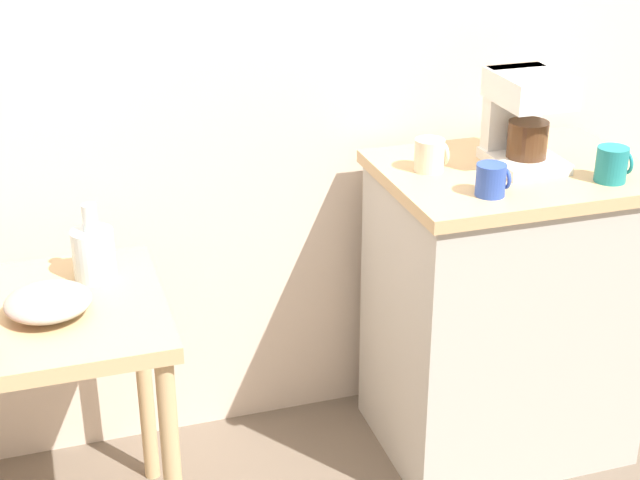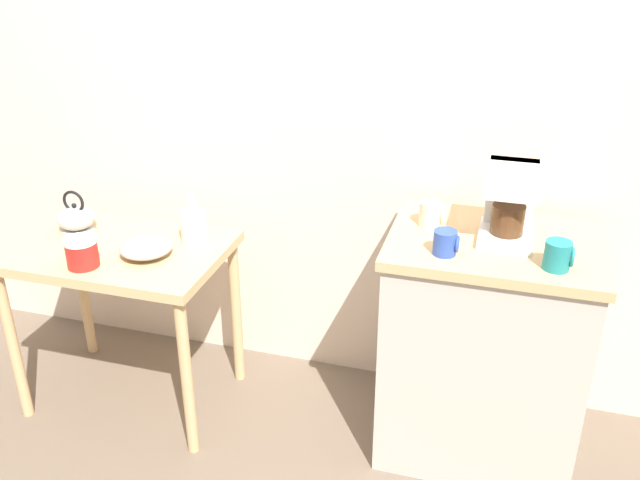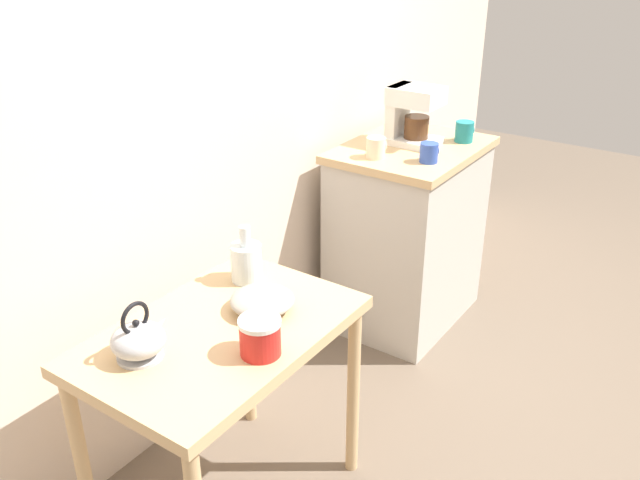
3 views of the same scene
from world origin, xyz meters
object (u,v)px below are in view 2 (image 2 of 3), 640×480
Objects in this scene: glass_carafe_vase at (194,225)px; mug_small_cream at (431,214)px; teakettle at (77,218)px; coffee_maker at (510,199)px; bowl_stoneware at (146,247)px; mug_blue at (446,243)px; mug_dark_teal at (558,255)px; canister_enamel at (82,252)px.

glass_carafe_vase is 0.92m from mug_small_cream.
teakettle is 1.70m from coffee_maker.
coffee_maker reaches higher than bowl_stoneware.
mug_small_cream reaches higher than bowl_stoneware.
teakettle is 2.08× the size of mug_small_cream.
coffee_maker reaches higher than mug_blue.
bowl_stoneware is at bearing -126.45° from glass_carafe_vase.
bowl_stoneware is at bearing 179.49° from mug_dark_teal.
mug_dark_teal reaches higher than mug_small_cream.
teakettle reaches higher than bowl_stoneware.
coffee_maker is at bearing 1.96° from teakettle.
mug_blue is (1.49, -0.13, 0.15)m from teakettle.
mug_small_cream is 1.06× the size of mug_blue.
glass_carafe_vase is (0.50, 0.04, 0.01)m from teakettle.
coffee_maker is at bearing 0.87° from glass_carafe_vase.
mug_dark_teal is 1.05× the size of mug_small_cream.
teakettle is 0.94× the size of glass_carafe_vase.
mug_small_cream is (1.42, 0.08, 0.16)m from teakettle.
mug_small_cream is at bearing 2.56° from glass_carafe_vase.
mug_small_cream is at bearing 11.25° from bowl_stoneware.
bowl_stoneware is at bearing -18.19° from teakettle.
bowl_stoneware is 2.39× the size of mug_blue.
mug_small_cream is (-0.42, 0.22, -0.00)m from mug_dark_teal.
coffee_maker is (1.17, 0.02, 0.24)m from glass_carafe_vase.
canister_enamel is 1.65m from mug_dark_teal.
mug_dark_teal is at bearing -27.26° from mug_small_cream.
glass_carafe_vase reaches higher than canister_enamel.
bowl_stoneware is 1.12m from mug_blue.
mug_dark_teal reaches higher than canister_enamel.
teakettle is 1.51m from mug_blue.
canister_enamel is 1.53m from coffee_maker.
glass_carafe_vase is 2.34× the size of mug_blue.
glass_carafe_vase is 0.43m from canister_enamel.
bowl_stoneware is 1.08× the size of teakettle.
mug_dark_teal is at bearing 4.43° from canister_enamel.
mug_small_cream is at bearing 3.25° from teakettle.
teakettle is 0.51m from glass_carafe_vase.
canister_enamel is at bearing -174.13° from mug_blue.
mug_blue is (-0.35, 0.01, -0.01)m from mug_dark_teal.
teakettle is at bearing -175.51° from glass_carafe_vase.
teakettle is 1.97× the size of mug_dark_teal.
mug_small_cream is (1.03, 0.21, 0.18)m from bowl_stoneware.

